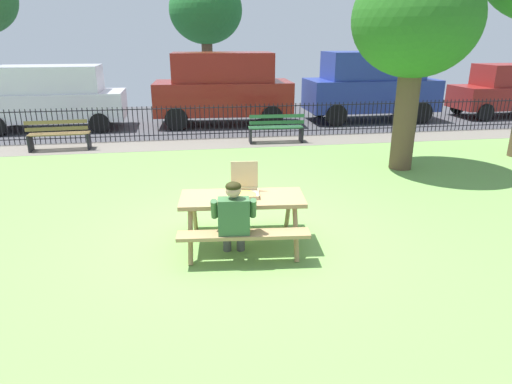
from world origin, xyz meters
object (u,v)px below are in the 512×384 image
park_bench_left (59,135)px  far_tree_midleft (206,11)px  picnic_table_foreground (242,208)px  park_bench_center (276,129)px  tree_midground_left (416,22)px  parked_car_center (223,87)px  parked_car_right (371,85)px  parked_car_far_right (505,90)px  adult_at_table (234,217)px  pizza_box_open (245,188)px  parked_car_left (52,96)px

park_bench_left → far_tree_midleft: (4.60, 9.41, 3.64)m
picnic_table_foreground → park_bench_center: (1.84, 6.65, -0.18)m
tree_midground_left → far_tree_midleft: bearing=107.2°
tree_midground_left → parked_car_center: bearing=120.6°
park_bench_left → parked_car_right: size_ratio=0.34×
park_bench_left → parked_car_right: 10.71m
parked_car_center → park_bench_center: bearing=-67.7°
picnic_table_foreground → parked_car_far_right: size_ratio=0.49×
picnic_table_foreground → adult_at_table: (-0.18, -0.49, 0.06)m
picnic_table_foreground → pizza_box_open: pizza_box_open is taller
picnic_table_foreground → tree_midground_left: tree_midground_left is taller
park_bench_left → tree_midground_left: tree_midground_left is taller
parked_car_left → parked_car_right: size_ratio=0.98×
parked_car_center → parked_car_far_right: 10.91m
far_tree_midleft → parked_car_right: bearing=-48.3°
pizza_box_open → picnic_table_foreground: bearing=-116.6°
tree_midground_left → parked_car_center: tree_midground_left is taller
parked_car_far_right → pizza_box_open: bearing=-139.8°
far_tree_midleft → pizza_box_open: bearing=-91.2°
parked_car_left → tree_midground_left: bearing=-33.6°
park_bench_left → picnic_table_foreground: bearing=-57.6°
picnic_table_foreground → park_bench_left: bearing=122.4°
pizza_box_open → parked_car_far_right: size_ratio=0.12×
park_bench_center → parked_car_far_right: bearing=17.8°
park_bench_left → parked_car_far_right: (15.69, 3.10, 0.59)m
adult_at_table → parked_car_center: bearing=85.9°
tree_midground_left → parked_car_left: tree_midground_left is taller
picnic_table_foreground → far_tree_midleft: 16.43m
adult_at_table → parked_car_right: bearing=58.9°
park_bench_left → park_bench_center: bearing=-0.0°
adult_at_table → park_bench_left: adult_at_table is taller
parked_car_left → parked_car_right: 11.10m
park_bench_left → far_tree_midleft: far_tree_midleft is taller
picnic_table_foreground → parked_car_right: parked_car_right is taller
park_bench_left → parked_car_left: bearing=105.9°
parked_car_center → park_bench_left: bearing=-147.1°
picnic_table_foreground → parked_car_center: bearing=86.7°
parked_car_left → adult_at_table: bearing=-64.3°
tree_midground_left → parked_car_left: 11.43m
pizza_box_open → far_tree_midleft: (0.32, 15.95, 3.20)m
parked_car_center → parked_car_far_right: bearing=0.0°
adult_at_table → parked_car_left: parked_car_left is taller
parked_car_right → parked_car_far_right: size_ratio=1.20×
pizza_box_open → park_bench_center: 6.79m
tree_midground_left → parked_car_far_right: 9.79m
park_bench_center → parked_car_far_right: parked_car_far_right is taller
picnic_table_foreground → pizza_box_open: (0.05, 0.11, 0.26)m
parked_car_left → park_bench_center: bearing=-24.1°
picnic_table_foreground → parked_car_left: 11.02m
pizza_box_open → parked_car_center: bearing=87.0°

